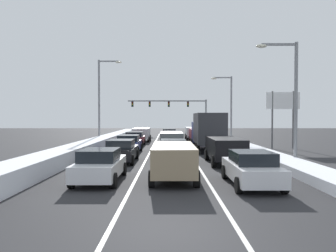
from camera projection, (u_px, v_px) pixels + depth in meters
ground_plane at (168, 152)px, 27.88m from camera, size 128.62×128.62×0.00m
lane_stripe_between_right_lane_and_center_lane at (185, 147)px, 32.83m from camera, size 0.14×54.42×0.01m
lane_stripe_between_center_lane_and_left_lane at (151, 147)px, 32.82m from camera, size 0.14×54.42×0.01m
snow_bank_right_shoulder at (237, 145)px, 32.84m from camera, size 1.89×54.42×0.48m
snow_bank_left_shoulder at (99, 142)px, 32.79m from camera, size 1.89×54.42×0.92m
sedan_white_right_lane_nearest at (250, 168)px, 14.12m from camera, size 2.00×4.50×1.51m
suv_black_right_lane_second at (224, 148)px, 20.78m from camera, size 2.16×4.90×1.67m
box_truck_right_lane_third at (207, 130)px, 28.84m from camera, size 2.53×7.20×3.36m
suv_maroon_right_lane_fourth at (198, 135)px, 37.25m from camera, size 2.16×4.90×1.67m
suv_silver_right_lane_fifth at (192, 132)px, 43.64m from camera, size 2.16×4.90×1.67m
suv_tan_center_lane_nearest at (172, 159)px, 15.39m from camera, size 2.16×4.90×1.67m
sedan_green_center_lane_second at (172, 150)px, 21.70m from camera, size 2.00×4.50×1.51m
suv_gray_center_lane_third at (170, 140)px, 28.86m from camera, size 2.16×4.90×1.67m
sedan_red_center_lane_fourth at (170, 138)px, 35.80m from camera, size 2.00×4.50×1.51m
sedan_charcoal_center_lane_fifth at (168, 134)px, 42.73m from camera, size 2.00×4.50×1.51m
sedan_white_left_lane_nearest at (99, 165)px, 15.04m from camera, size 2.00×4.50×1.51m
sedan_black_left_lane_second at (120, 151)px, 21.56m from camera, size 2.00×4.50×1.51m
sedan_navy_left_lane_third at (128, 144)px, 27.34m from camera, size 2.00×4.50×1.51m
sedan_maroon_left_lane_fourth at (134, 139)px, 33.65m from camera, size 2.00×4.50×1.51m
suv_silver_left_lane_fifth at (140, 133)px, 40.34m from camera, size 2.16×4.90×1.67m
traffic_light_gantry at (175, 107)px, 57.42m from camera, size 14.00×0.47×6.20m
street_lamp_right_near at (289, 91)px, 20.37m from camera, size 2.66×0.36×7.71m
street_lamp_right_mid at (227, 103)px, 40.15m from camera, size 2.66×0.36×8.09m
street_lamp_left_mid at (101, 95)px, 36.27m from camera, size 2.66×0.36×9.44m
roadside_sign_right at (281, 107)px, 30.98m from camera, size 3.20×0.16×5.50m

